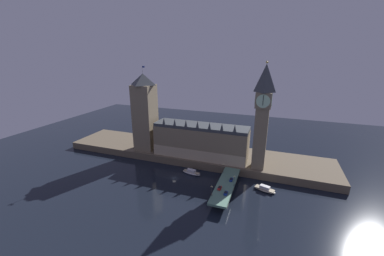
{
  "coord_description": "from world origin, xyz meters",
  "views": [
    {
      "loc": [
        61.95,
        -133.59,
        82.86
      ],
      "look_at": [
        5.99,
        20.0,
        31.56
      ],
      "focal_mm": 22.0,
      "sensor_mm": 36.0,
      "label": 1
    }
  ],
  "objects_px": {
    "car_southbound_trail": "(231,180)",
    "street_lamp_mid": "(234,179)",
    "street_lamp_near": "(212,189)",
    "street_lamp_far": "(223,167)",
    "car_northbound_trail": "(220,188)",
    "pedestrian_near_rail": "(212,195)",
    "boat_downstream": "(265,189)",
    "victoria_tower": "(145,112)",
    "car_southbound_lead": "(226,193)",
    "boat_upstream": "(191,172)",
    "clock_tower": "(262,114)"
  },
  "relations": [
    {
      "from": "car_southbound_lead",
      "to": "street_lamp_near",
      "type": "distance_m",
      "value": 8.94
    },
    {
      "from": "victoria_tower",
      "to": "pedestrian_near_rail",
      "type": "distance_m",
      "value": 92.44
    },
    {
      "from": "boat_downstream",
      "to": "victoria_tower",
      "type": "bearing_deg",
      "value": 166.06
    },
    {
      "from": "car_southbound_lead",
      "to": "pedestrian_near_rail",
      "type": "distance_m",
      "value": 8.41
    },
    {
      "from": "car_southbound_lead",
      "to": "car_southbound_trail",
      "type": "height_order",
      "value": "car_southbound_lead"
    },
    {
      "from": "clock_tower",
      "to": "car_southbound_trail",
      "type": "xyz_separation_m",
      "value": [
        -14.1,
        -25.16,
        -38.36
      ]
    },
    {
      "from": "street_lamp_far",
      "to": "boat_downstream",
      "type": "bearing_deg",
      "value": -9.75
    },
    {
      "from": "street_lamp_mid",
      "to": "car_southbound_lead",
      "type": "bearing_deg",
      "value": -104.13
    },
    {
      "from": "car_southbound_trail",
      "to": "street_lamp_mid",
      "type": "distance_m",
      "value": 7.19
    },
    {
      "from": "car_southbound_lead",
      "to": "boat_upstream",
      "type": "distance_m",
      "value": 40.08
    },
    {
      "from": "car_southbound_trail",
      "to": "street_lamp_near",
      "type": "xyz_separation_m",
      "value": [
        -7.41,
        -20.33,
        3.22
      ]
    },
    {
      "from": "boat_upstream",
      "to": "boat_downstream",
      "type": "distance_m",
      "value": 51.56
    },
    {
      "from": "pedestrian_near_rail",
      "to": "street_lamp_mid",
      "type": "distance_m",
      "value": 18.63
    },
    {
      "from": "clock_tower",
      "to": "car_northbound_trail",
      "type": "distance_m",
      "value": 56.8
    },
    {
      "from": "car_northbound_trail",
      "to": "pedestrian_near_rail",
      "type": "distance_m",
      "value": 9.13
    },
    {
      "from": "boat_downstream",
      "to": "street_lamp_far",
      "type": "bearing_deg",
      "value": 170.25
    },
    {
      "from": "car_northbound_trail",
      "to": "street_lamp_far",
      "type": "xyz_separation_m",
      "value": [
        -2.74,
        21.41,
        3.38
      ]
    },
    {
      "from": "boat_upstream",
      "to": "car_northbound_trail",
      "type": "bearing_deg",
      "value": -39.46
    },
    {
      "from": "car_northbound_trail",
      "to": "pedestrian_near_rail",
      "type": "height_order",
      "value": "pedestrian_near_rail"
    },
    {
      "from": "victoria_tower",
      "to": "street_lamp_mid",
      "type": "xyz_separation_m",
      "value": [
        81.12,
        -34.49,
        -27.44
      ]
    },
    {
      "from": "street_lamp_near",
      "to": "boat_upstream",
      "type": "distance_m",
      "value": 38.24
    },
    {
      "from": "victoria_tower",
      "to": "boat_downstream",
      "type": "bearing_deg",
      "value": -13.94
    },
    {
      "from": "street_lamp_near",
      "to": "boat_upstream",
      "type": "bearing_deg",
      "value": 128.26
    },
    {
      "from": "car_southbound_trail",
      "to": "boat_downstream",
      "type": "distance_m",
      "value": 21.82
    },
    {
      "from": "car_southbound_trail",
      "to": "street_lamp_far",
      "type": "distance_m",
      "value": 12.22
    },
    {
      "from": "car_northbound_trail",
      "to": "street_lamp_far",
      "type": "relative_size",
      "value": 0.64
    },
    {
      "from": "car_southbound_trail",
      "to": "street_lamp_far",
      "type": "xyz_separation_m",
      "value": [
        -7.41,
        9.11,
        3.38
      ]
    },
    {
      "from": "pedestrian_near_rail",
      "to": "street_lamp_far",
      "type": "xyz_separation_m",
      "value": [
        -0.4,
        30.23,
        3.17
      ]
    },
    {
      "from": "car_southbound_trail",
      "to": "boat_upstream",
      "type": "xyz_separation_m",
      "value": [
        -30.54,
        9.0,
        -4.98
      ]
    },
    {
      "from": "car_northbound_trail",
      "to": "street_lamp_mid",
      "type": "relative_size",
      "value": 0.61
    },
    {
      "from": "street_lamp_near",
      "to": "street_lamp_far",
      "type": "height_order",
      "value": "street_lamp_far"
    },
    {
      "from": "car_northbound_trail",
      "to": "boat_downstream",
      "type": "height_order",
      "value": "car_northbound_trail"
    },
    {
      "from": "street_lamp_near",
      "to": "street_lamp_mid",
      "type": "relative_size",
      "value": 0.91
    },
    {
      "from": "clock_tower",
      "to": "street_lamp_mid",
      "type": "xyz_separation_m",
      "value": [
        -11.37,
        -30.77,
        -34.78
      ]
    },
    {
      "from": "car_northbound_trail",
      "to": "boat_downstream",
      "type": "bearing_deg",
      "value": 33.03
    },
    {
      "from": "car_northbound_trail",
      "to": "car_southbound_trail",
      "type": "distance_m",
      "value": 13.15
    },
    {
      "from": "car_northbound_trail",
      "to": "boat_upstream",
      "type": "relative_size",
      "value": 0.28
    },
    {
      "from": "car_southbound_lead",
      "to": "street_lamp_mid",
      "type": "distance_m",
      "value": 11.75
    },
    {
      "from": "car_southbound_lead",
      "to": "street_lamp_near",
      "type": "height_order",
      "value": "street_lamp_near"
    },
    {
      "from": "boat_upstream",
      "to": "street_lamp_far",
      "type": "bearing_deg",
      "value": 0.28
    },
    {
      "from": "clock_tower",
      "to": "street_lamp_far",
      "type": "relative_size",
      "value": 11.43
    },
    {
      "from": "victoria_tower",
      "to": "car_northbound_trail",
      "type": "distance_m",
      "value": 89.96
    },
    {
      "from": "clock_tower",
      "to": "street_lamp_near",
      "type": "height_order",
      "value": "clock_tower"
    },
    {
      "from": "clock_tower",
      "to": "street_lamp_mid",
      "type": "distance_m",
      "value": 47.81
    },
    {
      "from": "car_northbound_trail",
      "to": "victoria_tower",
      "type": "bearing_deg",
      "value": 150.81
    },
    {
      "from": "car_southbound_trail",
      "to": "clock_tower",
      "type": "bearing_deg",
      "value": 60.73
    },
    {
      "from": "pedestrian_near_rail",
      "to": "street_lamp_near",
      "type": "bearing_deg",
      "value": 116.76
    },
    {
      "from": "victoria_tower",
      "to": "car_northbound_trail",
      "type": "xyz_separation_m",
      "value": [
        73.72,
        -41.18,
        -31.01
      ]
    },
    {
      "from": "car_southbound_lead",
      "to": "pedestrian_near_rail",
      "type": "relative_size",
      "value": 2.46
    },
    {
      "from": "car_southbound_lead",
      "to": "boat_downstream",
      "type": "height_order",
      "value": "car_southbound_lead"
    }
  ]
}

